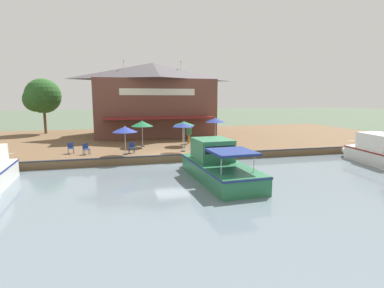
# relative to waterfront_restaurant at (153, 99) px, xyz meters

# --- Properties ---
(ground_plane) EXTENTS (220.00, 220.00, 0.00)m
(ground_plane) POSITION_rel_waterfront_restaurant_xyz_m (13.88, -0.41, -4.86)
(ground_plane) COLOR #4C5B47
(quay_deck) EXTENTS (22.00, 56.00, 0.60)m
(quay_deck) POSITION_rel_waterfront_restaurant_xyz_m (2.88, -0.41, -4.56)
(quay_deck) COLOR brown
(quay_deck) RESTS_ON ground
(quay_edge_fender) EXTENTS (0.20, 50.40, 0.10)m
(quay_edge_fender) POSITION_rel_waterfront_restaurant_xyz_m (13.78, -0.41, -4.21)
(quay_edge_fender) COLOR #2D2D33
(quay_edge_fender) RESTS_ON quay_deck
(waterfront_restaurant) EXTENTS (9.90, 13.95, 8.69)m
(waterfront_restaurant) POSITION_rel_waterfront_restaurant_xyz_m (0.00, 0.00, 0.00)
(waterfront_restaurant) COLOR brown
(waterfront_restaurant) RESTS_ON quay_deck
(patio_umbrella_near_quay_edge) EXTENTS (1.91, 1.91, 2.25)m
(patio_umbrella_near_quay_edge) POSITION_rel_waterfront_restaurant_xyz_m (9.05, 1.66, -2.24)
(patio_umbrella_near_quay_edge) COLOR #B7B7B7
(patio_umbrella_near_quay_edge) RESTS_ON quay_deck
(patio_umbrella_by_entrance) EXTENTS (1.95, 1.95, 2.45)m
(patio_umbrella_by_entrance) POSITION_rel_waterfront_restaurant_xyz_m (8.01, 5.03, -2.07)
(patio_umbrella_by_entrance) COLOR #B7B7B7
(patio_umbrella_by_entrance) RESTS_ON quay_deck
(patio_umbrella_back_row) EXTENTS (1.98, 1.98, 2.35)m
(patio_umbrella_back_row) POSITION_rel_waterfront_restaurant_xyz_m (8.77, -2.16, -2.20)
(patio_umbrella_back_row) COLOR #B7B7B7
(patio_umbrella_back_row) RESTS_ON quay_deck
(patio_umbrella_mid_patio_left) EXTENTS (1.73, 1.73, 2.40)m
(patio_umbrella_mid_patio_left) POSITION_rel_waterfront_restaurant_xyz_m (12.19, 0.84, -2.08)
(patio_umbrella_mid_patio_left) COLOR #B7B7B7
(patio_umbrella_mid_patio_left) RESTS_ON quay_deck
(patio_umbrella_mid_patio_right) EXTENTS (1.91, 1.91, 2.23)m
(patio_umbrella_mid_patio_right) POSITION_rel_waterfront_restaurant_xyz_m (12.48, -3.80, -2.29)
(patio_umbrella_mid_patio_right) COLOR #B7B7B7
(patio_umbrella_mid_patio_right) RESTS_ON quay_deck
(cafe_chair_mid_patio) EXTENTS (0.58, 0.58, 0.85)m
(cafe_chair_mid_patio) POSITION_rel_waterfront_restaurant_xyz_m (11.54, -6.77, -3.79)
(cafe_chair_mid_patio) COLOR navy
(cafe_chair_mid_patio) RESTS_ON quay_deck
(cafe_chair_facing_river) EXTENTS (0.50, 0.50, 0.85)m
(cafe_chair_facing_river) POSITION_rel_waterfront_restaurant_xyz_m (10.82, -7.99, -3.79)
(cafe_chair_facing_river) COLOR navy
(cafe_chair_facing_river) RESTS_ON quay_deck
(cafe_chair_under_first_umbrella) EXTENTS (0.51, 0.51, 0.85)m
(cafe_chair_under_first_umbrella) POSITION_rel_waterfront_restaurant_xyz_m (11.75, -3.29, -3.79)
(cafe_chair_under_first_umbrella) COLOR navy
(cafe_chair_under_first_umbrella) RESTS_ON quay_deck
(person_at_quay_edge) EXTENTS (0.48, 0.48, 1.71)m
(person_at_quay_edge) POSITION_rel_waterfront_restaurant_xyz_m (8.00, 2.37, -3.19)
(person_at_quay_edge) COLOR orange
(person_at_quay_edge) RESTS_ON quay_deck
(motorboat_mid_row) EXTENTS (8.62, 3.06, 2.34)m
(motorboat_mid_row) POSITION_rel_waterfront_restaurant_xyz_m (18.49, 1.42, -3.99)
(motorboat_mid_row) COLOR #287047
(motorboat_mid_row) RESTS_ON river_water
(motorboat_far_downstream) EXTENTS (8.80, 3.57, 2.30)m
(motorboat_far_downstream) POSITION_rel_waterfront_restaurant_xyz_m (18.40, 14.63, -3.98)
(motorboat_far_downstream) COLOR white
(motorboat_far_downstream) RESTS_ON river_water
(tree_upstream_bank) EXTENTS (4.11, 3.92, 6.36)m
(tree_upstream_bank) POSITION_rel_waterfront_restaurant_xyz_m (-2.12, 5.85, 0.02)
(tree_upstream_bank) COLOR brown
(tree_upstream_bank) RESTS_ON quay_deck
(tree_downstream_bank) EXTENTS (4.40, 4.19, 6.68)m
(tree_downstream_bank) POSITION_rel_waterfront_restaurant_xyz_m (-4.00, -13.01, 0.20)
(tree_downstream_bank) COLOR brown
(tree_downstream_bank) RESTS_ON quay_deck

